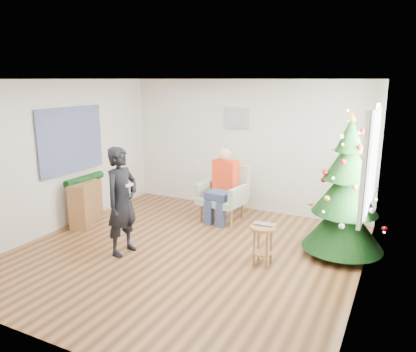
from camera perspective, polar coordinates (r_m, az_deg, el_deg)
The scene contains 19 objects.
floor at distance 6.34m, azimuth -3.29°, elevation -10.78°, with size 5.00×5.00×0.00m, color brown.
ceiling at distance 5.77m, azimuth -3.65°, elevation 13.45°, with size 5.00×5.00×0.00m, color white.
wall_back at distance 8.14m, azimuth 5.36°, elevation 4.25°, with size 5.00×5.00×0.00m, color silver.
wall_front at distance 4.04m, azimuth -21.53°, elevation -6.33°, with size 5.00×5.00×0.00m, color silver.
wall_left at distance 7.47m, azimuth -20.35°, elevation 2.61°, with size 5.00×5.00×0.00m, color silver.
wall_right at distance 5.18m, azimuth 21.29°, elevation -2.02°, with size 5.00×5.00×0.00m, color silver.
window_panel at distance 6.11m, azimuth 22.11°, elevation 2.11°, with size 0.04×1.30×1.40m, color white.
curtains at distance 6.12m, azimuth 21.83°, elevation 2.14°, with size 0.05×1.75×1.50m.
christmas_tree at distance 6.29m, azimuth 18.82°, elevation -2.26°, with size 1.19×1.19×2.16m.
stool at distance 5.92m, azimuth 7.71°, elevation -9.55°, with size 0.39×0.39×0.58m.
laptop at distance 5.81m, azimuth 7.80°, elevation -6.87°, with size 0.32×0.20×0.03m, color silver.
armchair at distance 7.63m, azimuth 2.25°, elevation -3.38°, with size 0.90×0.84×1.04m.
seated_person at distance 7.50m, azimuth 2.02°, elevation -1.18°, with size 0.49×0.69×1.35m.
standing_man at distance 6.20m, azimuth -12.01°, elevation -3.48°, with size 0.60×0.39×1.65m, color black.
game_controller at distance 6.00m, azimuth -11.00°, elevation -1.28°, with size 0.04×0.13×0.04m, color white.
console at distance 7.84m, azimuth -16.78°, elevation -3.41°, with size 0.30×1.00×0.80m, color brown.
garland at distance 7.73m, azimuth -16.99°, elevation -0.43°, with size 0.14×0.14×0.90m, color black.
tapestry at distance 7.60m, azimuth -18.66°, elevation 4.85°, with size 0.03×1.50×1.15m, color black.
framed_picture at distance 8.11m, azimuth 4.02°, elevation 8.16°, with size 0.52×0.05×0.42m.
Camera 1 is at (2.89, -5.00, 2.61)m, focal length 35.00 mm.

